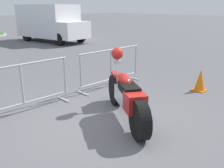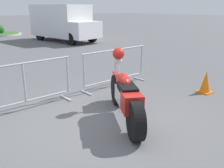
# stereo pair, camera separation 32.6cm
# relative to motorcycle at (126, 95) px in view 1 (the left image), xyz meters

# --- Properties ---
(ground_plane) EXTENTS (120.00, 120.00, 0.00)m
(ground_plane) POSITION_rel_motorcycle_xyz_m (-0.54, 0.26, -0.51)
(ground_plane) COLOR #5B5B5E
(motorcycle) EXTENTS (1.41, 2.13, 1.35)m
(motorcycle) POSITION_rel_motorcycle_xyz_m (0.00, 0.00, 0.00)
(motorcycle) COLOR black
(motorcycle) RESTS_ON ground
(crowd_barrier_near) EXTENTS (2.26, 0.45, 1.07)m
(crowd_barrier_near) POSITION_rel_motorcycle_xyz_m (-1.32, 1.77, 0.04)
(crowd_barrier_near) COLOR #9EA0A5
(crowd_barrier_near) RESTS_ON ground
(crowd_barrier_far) EXTENTS (2.26, 0.45, 1.07)m
(crowd_barrier_far) POSITION_rel_motorcycle_xyz_m (1.32, 1.77, 0.04)
(crowd_barrier_far) COLOR #9EA0A5
(crowd_barrier_far) RESTS_ON ground
(delivery_van) EXTENTS (2.51, 5.19, 2.31)m
(delivery_van) POSITION_rel_motorcycle_xyz_m (5.23, 11.31, 0.73)
(delivery_van) COLOR white
(delivery_van) RESTS_ON ground
(traffic_cone) EXTENTS (0.34, 0.34, 0.59)m
(traffic_cone) POSITION_rel_motorcycle_xyz_m (2.74, -0.23, -0.22)
(traffic_cone) COLOR orange
(traffic_cone) RESTS_ON ground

